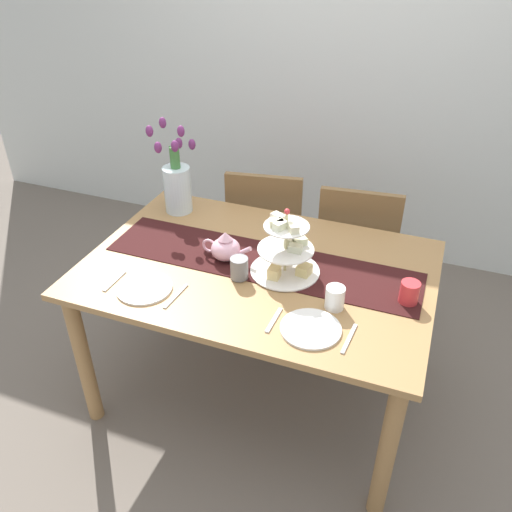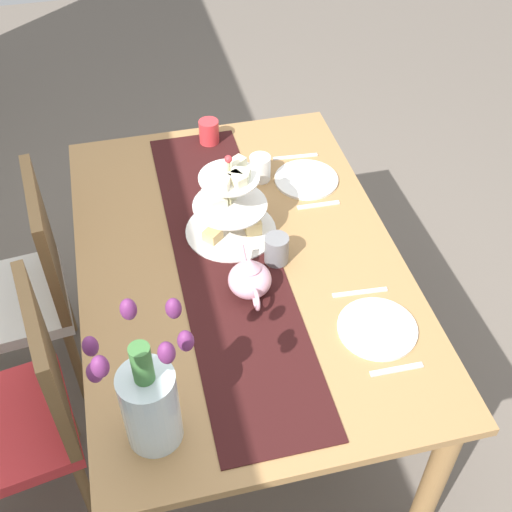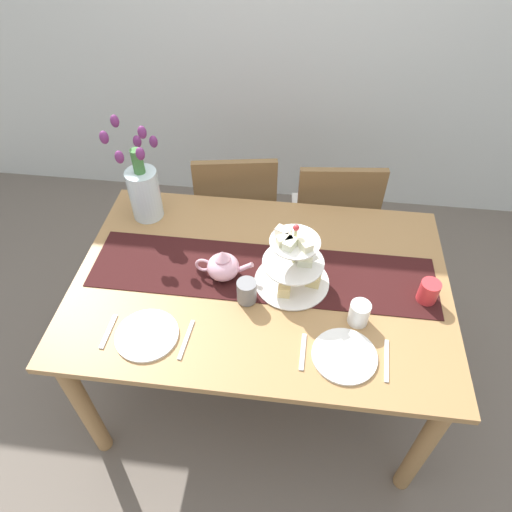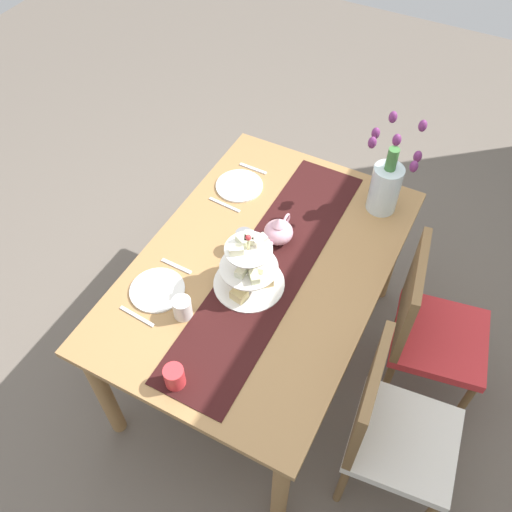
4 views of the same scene
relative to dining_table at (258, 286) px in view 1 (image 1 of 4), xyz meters
name	(u,v)px [view 1 (image 1 of 4)]	position (x,y,z in m)	size (l,w,h in m)	color
ground_plane	(258,389)	(0.00, 0.00, -0.67)	(8.00, 8.00, 0.00)	#6B6056
room_wall_rear	(349,61)	(0.00, 1.61, 0.63)	(6.00, 0.08, 2.60)	silver
dining_table	(258,286)	(0.00, 0.00, 0.00)	(1.51, 1.01, 0.78)	#A37747
chair_left	(267,231)	(-0.22, 0.73, -0.16)	(0.48, 0.48, 0.91)	brown
chair_right	(357,248)	(0.31, 0.73, -0.16)	(0.46, 0.46, 0.91)	brown
table_runner	(261,261)	(0.00, 0.04, 0.11)	(1.40, 0.32, 0.00)	black
tiered_cake_stand	(286,252)	(0.13, 0.00, 0.21)	(0.30, 0.30, 0.30)	beige
teapot	(225,248)	(-0.15, 0.00, 0.17)	(0.24, 0.13, 0.14)	#E5A8BC
tulip_vase	(177,183)	(-0.57, 0.34, 0.26)	(0.19, 0.24, 0.46)	silver
dinner_plate_left	(144,288)	(-0.38, -0.32, 0.11)	(0.23, 0.23, 0.01)	white
fork_left	(114,281)	(-0.52, -0.32, 0.11)	(0.02, 0.15, 0.01)	silver
knife_left	(176,296)	(-0.23, -0.32, 0.11)	(0.01, 0.17, 0.01)	silver
dinner_plate_right	(311,329)	(0.33, -0.32, 0.11)	(0.23, 0.23, 0.01)	white
fork_right	(274,320)	(0.18, -0.32, 0.11)	(0.02, 0.15, 0.01)	silver
knife_right	(349,338)	(0.47, -0.32, 0.11)	(0.01, 0.17, 0.01)	silver
mug_grey	(239,268)	(-0.04, -0.11, 0.16)	(0.08, 0.08, 0.10)	slate
mug_white_text	(335,298)	(0.38, -0.16, 0.16)	(0.08, 0.08, 0.10)	white
mug_orange	(409,293)	(0.65, -0.03, 0.16)	(0.08, 0.08, 0.10)	red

